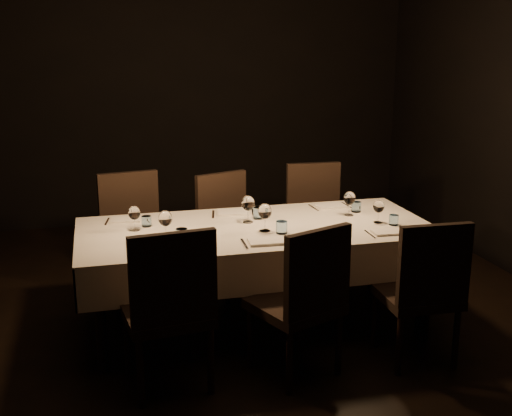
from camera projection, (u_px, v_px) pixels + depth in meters
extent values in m
cube|color=black|center=(256.00, 325.00, 4.79)|extent=(5.00, 6.00, 0.01)
cube|color=black|center=(191.00, 90.00, 7.22)|extent=(5.00, 0.01, 3.00)
cube|color=black|center=(256.00, 231.00, 4.61)|extent=(2.40, 1.00, 0.04)
cylinder|color=black|center=(100.00, 319.00, 4.04)|extent=(0.07, 0.07, 0.71)
cylinder|color=black|center=(98.00, 273.00, 4.83)|extent=(0.07, 0.07, 0.71)
cylinder|color=black|center=(422.00, 286.00, 4.57)|extent=(0.07, 0.07, 0.71)
cylinder|color=black|center=(373.00, 250.00, 5.36)|extent=(0.07, 0.07, 0.71)
cube|color=beige|center=(256.00, 227.00, 4.60)|extent=(2.52, 1.12, 0.01)
cube|color=beige|center=(239.00, 226.00, 5.16)|extent=(2.52, 0.01, 0.28)
cube|color=beige|center=(277.00, 273.00, 4.12)|extent=(2.52, 0.01, 0.28)
cube|color=beige|center=(414.00, 234.00, 4.93)|extent=(0.01, 1.12, 0.28)
cube|color=beige|center=(77.00, 261.00, 4.34)|extent=(0.01, 1.12, 0.28)
cylinder|color=black|center=(192.00, 332.00, 4.18)|extent=(0.04, 0.04, 0.43)
cylinder|color=black|center=(211.00, 361.00, 3.81)|extent=(0.04, 0.04, 0.43)
cylinder|color=black|center=(128.00, 342.00, 4.04)|extent=(0.04, 0.04, 0.43)
cylinder|color=black|center=(141.00, 373.00, 3.66)|extent=(0.04, 0.04, 0.43)
cube|color=black|center=(166.00, 314.00, 3.86)|extent=(0.55, 0.55, 0.06)
cube|color=black|center=(174.00, 279.00, 3.58)|extent=(0.50, 0.11, 0.54)
cube|color=white|center=(162.00, 250.00, 4.07)|extent=(0.26, 0.19, 0.02)
cube|color=silver|center=(138.00, 252.00, 4.04)|extent=(0.05, 0.21, 0.01)
cube|color=silver|center=(186.00, 249.00, 4.11)|extent=(0.05, 0.21, 0.01)
cylinder|color=silver|center=(182.00, 235.00, 4.27)|extent=(0.08, 0.08, 0.08)
cylinder|color=white|center=(166.00, 238.00, 4.33)|extent=(0.07, 0.07, 0.00)
cylinder|color=white|center=(166.00, 231.00, 4.32)|extent=(0.01, 0.01, 0.09)
ellipsoid|color=white|center=(165.00, 218.00, 4.29)|extent=(0.09, 0.09, 0.11)
cylinder|color=black|center=(298.00, 322.00, 4.34)|extent=(0.04, 0.04, 0.42)
cylinder|color=black|center=(339.00, 344.00, 4.03)|extent=(0.04, 0.04, 0.42)
cylinder|color=black|center=(250.00, 338.00, 4.11)|extent=(0.04, 0.04, 0.42)
cylinder|color=black|center=(289.00, 363.00, 3.80)|extent=(0.04, 0.04, 0.42)
cube|color=black|center=(295.00, 306.00, 4.01)|extent=(0.62, 0.62, 0.06)
cube|color=black|center=(318.00, 272.00, 3.77)|extent=(0.46, 0.23, 0.52)
cube|color=white|center=(267.00, 241.00, 4.23)|extent=(0.25, 0.17, 0.02)
cube|color=silver|center=(244.00, 244.00, 4.20)|extent=(0.02, 0.22, 0.01)
cube|color=silver|center=(289.00, 240.00, 4.27)|extent=(0.02, 0.22, 0.01)
cylinder|color=silver|center=(282.00, 227.00, 4.43)|extent=(0.08, 0.08, 0.09)
cylinder|color=white|center=(265.00, 231.00, 4.49)|extent=(0.07, 0.07, 0.00)
cylinder|color=white|center=(265.00, 224.00, 4.48)|extent=(0.01, 0.01, 0.09)
ellipsoid|color=white|center=(265.00, 211.00, 4.46)|extent=(0.10, 0.10, 0.11)
cylinder|color=black|center=(427.00, 314.00, 4.48)|extent=(0.04, 0.04, 0.41)
cylinder|color=black|center=(456.00, 339.00, 4.11)|extent=(0.04, 0.04, 0.41)
cylinder|color=black|center=(375.00, 319.00, 4.39)|extent=(0.04, 0.04, 0.41)
cylinder|color=black|center=(399.00, 345.00, 4.02)|extent=(0.04, 0.04, 0.41)
cube|color=black|center=(416.00, 296.00, 4.19)|extent=(0.48, 0.48, 0.06)
cube|color=black|center=(435.00, 265.00, 3.92)|extent=(0.47, 0.06, 0.51)
cube|color=white|center=(387.00, 232.00, 4.44)|extent=(0.21, 0.14, 0.02)
cube|color=silver|center=(370.00, 234.00, 4.41)|extent=(0.02, 0.19, 0.01)
cube|color=silver|center=(405.00, 231.00, 4.47)|extent=(0.02, 0.19, 0.01)
cylinder|color=silver|center=(394.00, 220.00, 4.63)|extent=(0.07, 0.07, 0.07)
cylinder|color=white|center=(378.00, 222.00, 4.70)|extent=(0.06, 0.06, 0.00)
cylinder|color=white|center=(378.00, 217.00, 4.68)|extent=(0.01, 0.01, 0.08)
ellipsoid|color=white|center=(379.00, 206.00, 4.66)|extent=(0.08, 0.08, 0.10)
cylinder|color=black|center=(118.00, 287.00, 4.95)|extent=(0.04, 0.04, 0.42)
cylinder|color=black|center=(108.00, 270.00, 5.31)|extent=(0.04, 0.04, 0.42)
cylinder|color=black|center=(169.00, 279.00, 5.10)|extent=(0.04, 0.04, 0.42)
cylinder|color=black|center=(156.00, 263.00, 5.47)|extent=(0.04, 0.04, 0.42)
cube|color=black|center=(137.00, 246.00, 5.14)|extent=(0.56, 0.56, 0.06)
cube|color=black|center=(129.00, 204.00, 5.26)|extent=(0.49, 0.13, 0.53)
cube|color=white|center=(126.00, 220.00, 4.74)|extent=(0.23, 0.17, 0.02)
cube|color=silver|center=(107.00, 222.00, 4.71)|extent=(0.05, 0.19, 0.01)
cube|color=silver|center=(145.00, 219.00, 4.77)|extent=(0.04, 0.19, 0.01)
cylinder|color=silver|center=(146.00, 221.00, 4.59)|extent=(0.07, 0.07, 0.08)
cylinder|color=white|center=(135.00, 230.00, 4.51)|extent=(0.07, 0.07, 0.00)
cylinder|color=white|center=(135.00, 224.00, 4.50)|extent=(0.01, 0.01, 0.08)
ellipsoid|color=white|center=(134.00, 213.00, 4.48)|extent=(0.09, 0.09, 0.10)
cylinder|color=black|center=(227.00, 279.00, 5.12)|extent=(0.04, 0.04, 0.41)
cylinder|color=black|center=(203.00, 265.00, 5.44)|extent=(0.04, 0.04, 0.41)
cylinder|color=black|center=(267.00, 270.00, 5.34)|extent=(0.04, 0.04, 0.41)
cylinder|color=black|center=(241.00, 257.00, 5.65)|extent=(0.04, 0.04, 0.41)
cube|color=black|center=(235.00, 241.00, 5.33)|extent=(0.60, 0.60, 0.06)
cube|color=black|center=(221.00, 202.00, 5.42)|extent=(0.46, 0.21, 0.51)
cube|color=white|center=(233.00, 213.00, 4.93)|extent=(0.27, 0.20, 0.02)
cube|color=silver|center=(213.00, 215.00, 4.90)|extent=(0.06, 0.22, 0.01)
cube|color=silver|center=(253.00, 212.00, 4.97)|extent=(0.06, 0.22, 0.01)
cylinder|color=silver|center=(259.00, 213.00, 4.79)|extent=(0.08, 0.08, 0.09)
cylinder|color=white|center=(248.00, 222.00, 4.70)|extent=(0.08, 0.08, 0.00)
cylinder|color=white|center=(248.00, 216.00, 4.69)|extent=(0.01, 0.01, 0.09)
ellipsoid|color=white|center=(248.00, 203.00, 4.66)|extent=(0.10, 0.10, 0.11)
cylinder|color=black|center=(302.00, 266.00, 5.41)|extent=(0.04, 0.04, 0.42)
cylinder|color=black|center=(291.00, 251.00, 5.79)|extent=(0.04, 0.04, 0.42)
cylinder|color=black|center=(348.00, 263.00, 5.48)|extent=(0.04, 0.04, 0.42)
cylinder|color=black|center=(333.00, 248.00, 5.86)|extent=(0.04, 0.04, 0.42)
cube|color=black|center=(319.00, 230.00, 5.57)|extent=(0.51, 0.51, 0.06)
cube|color=black|center=(313.00, 192.00, 5.70)|extent=(0.48, 0.08, 0.52)
cube|color=white|center=(331.00, 206.00, 5.12)|extent=(0.24, 0.16, 0.02)
cube|color=silver|center=(313.00, 208.00, 5.09)|extent=(0.03, 0.21, 0.01)
cube|color=silver|center=(347.00, 206.00, 5.15)|extent=(0.02, 0.21, 0.01)
cylinder|color=silver|center=(356.00, 207.00, 4.98)|extent=(0.07, 0.07, 0.08)
cylinder|color=white|center=(349.00, 215.00, 4.89)|extent=(0.07, 0.07, 0.00)
cylinder|color=white|center=(349.00, 209.00, 4.88)|extent=(0.01, 0.01, 0.09)
ellipsoid|color=white|center=(350.00, 198.00, 4.86)|extent=(0.09, 0.09, 0.10)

